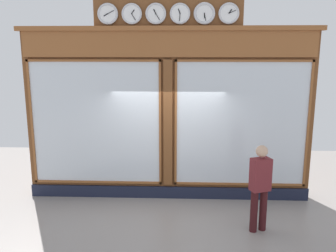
# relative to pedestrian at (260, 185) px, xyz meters

# --- Properties ---
(shop_facade) EXTENTS (6.58, 0.42, 4.46)m
(shop_facade) POSITION_rel_pedestrian_xyz_m (1.78, -1.62, 1.06)
(shop_facade) COLOR brown
(shop_facade) RESTS_ON ground_plane
(pedestrian) EXTENTS (0.42, 0.34, 1.69)m
(pedestrian) POSITION_rel_pedestrian_xyz_m (0.00, 0.00, 0.00)
(pedestrian) COLOR #3A1316
(pedestrian) RESTS_ON ground_plane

